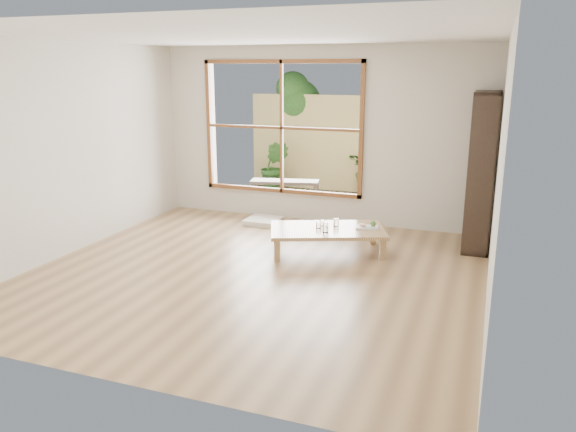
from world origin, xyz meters
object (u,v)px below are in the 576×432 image
(low_table, at_px, (327,231))
(food_tray, at_px, (368,226))
(bookshelf, at_px, (482,171))
(garden_bench, at_px, (285,184))

(low_table, relative_size, food_tray, 5.09)
(low_table, distance_m, food_tray, 0.52)
(bookshelf, distance_m, garden_bench, 3.60)
(food_tray, bearing_deg, garden_bench, 119.06)
(bookshelf, bearing_deg, garden_bench, 155.68)
(low_table, xyz_separation_m, bookshelf, (1.77, 0.90, 0.73))
(bookshelf, relative_size, food_tray, 6.28)
(garden_bench, bearing_deg, bookshelf, -37.53)
(low_table, xyz_separation_m, food_tray, (0.47, 0.20, 0.06))
(bookshelf, distance_m, food_tray, 1.61)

